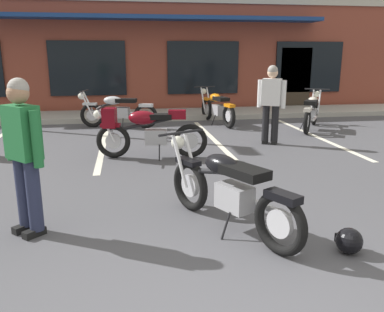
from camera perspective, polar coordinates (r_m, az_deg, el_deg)
The scene contains 12 objects.
ground_plane at distance 5.78m, azimuth -1.74°, elevation -4.87°, with size 80.00×80.00×0.00m, color #47474C.
sidewalk_kerb at distance 12.48m, azimuth -6.03°, elevation 5.85°, with size 22.00×1.80×0.14m, color #A8A59E.
brick_storefront_building at distance 16.03m, azimuth -7.05°, elevation 14.22°, with size 18.60×6.30×3.77m.
painted_stall_lines at distance 8.96m, azimuth -4.59°, elevation 2.08°, with size 7.52×4.80×0.01m.
motorcycle_foreground_classic at distance 4.42m, azimuth 5.19°, elevation -4.74°, with size 1.25×1.93×0.98m.
motorcycle_red_sportbike at distance 10.74m, azimuth -10.56°, elevation 6.42°, with size 2.07×0.86×0.98m.
motorcycle_black_cruiser at distance 7.50m, azimuth -6.66°, elevation 3.69°, with size 2.10×0.74×0.98m.
motorcycle_silver_naked at distance 11.19m, azimuth 3.59°, elevation 6.95°, with size 0.84×2.09×0.98m.
motorcycle_blue_standard at distance 10.80m, azimuth 16.67°, elevation 6.11°, with size 1.38×1.85×0.98m.
person_in_black_shirt at distance 4.51m, azimuth -22.84°, elevation 1.02°, with size 0.49×0.50×1.68m.
person_by_back_row at distance 8.70m, azimuth 11.23°, elevation 7.81°, with size 0.57×0.41×1.68m.
helmet_on_pavement at distance 4.29m, azimuth 21.46°, elevation -11.17°, with size 0.26×0.26×0.26m.
Camera 1 is at (-0.72, -2.06, 1.91)m, focal length 37.45 mm.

